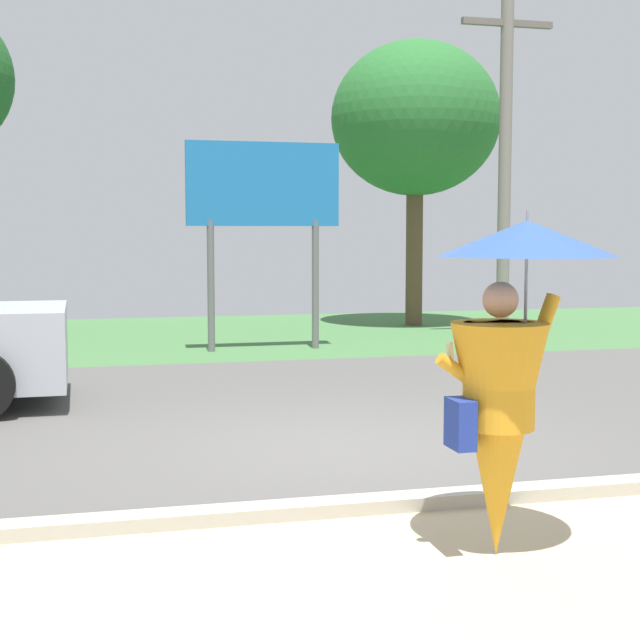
% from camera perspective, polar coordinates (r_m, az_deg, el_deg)
% --- Properties ---
extents(ground_plane, '(40.00, 22.00, 0.20)m').
position_cam_1_polar(ground_plane, '(11.70, -2.77, -4.76)').
color(ground_plane, '#565451').
extents(monk_pedestrian, '(1.12, 1.09, 2.13)m').
position_cam_1_polar(monk_pedestrian, '(5.89, 11.14, -3.16)').
color(monk_pedestrian, orange).
rests_on(monk_pedestrian, ground_plane).
extents(utility_pole, '(1.80, 0.24, 6.46)m').
position_cam_1_polar(utility_pole, '(18.35, 11.09, 9.61)').
color(utility_pole, gray).
rests_on(utility_pole, ground_plane).
extents(roadside_billboard, '(2.60, 0.12, 3.50)m').
position_cam_1_polar(roadside_billboard, '(16.02, -3.43, 7.28)').
color(roadside_billboard, slate).
rests_on(roadside_billboard, ground_plane).
extents(tree_left_far, '(3.57, 3.57, 6.02)m').
position_cam_1_polar(tree_left_far, '(20.52, 5.77, 11.92)').
color(tree_left_far, brown).
rests_on(tree_left_far, ground_plane).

